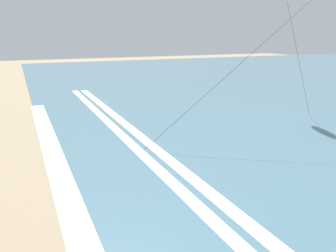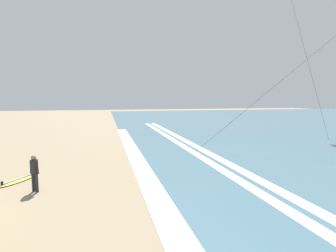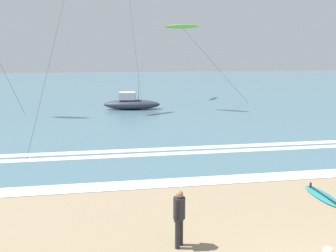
{
  "view_description": "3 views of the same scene",
  "coord_description": "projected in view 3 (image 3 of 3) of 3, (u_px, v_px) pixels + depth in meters",
  "views": [
    {
      "loc": [
        7.53,
        6.86,
        6.19
      ],
      "look_at": [
        -2.43,
        11.24,
        3.21
      ],
      "focal_mm": 36.42,
      "sensor_mm": 36.0,
      "label": 1
    },
    {
      "loc": [
        8.67,
        6.2,
        4.0
      ],
      "look_at": [
        -1.43,
        8.67,
        2.86
      ],
      "focal_mm": 27.39,
      "sensor_mm": 36.0,
      "label": 2
    },
    {
      "loc": [
        -4.79,
        -5.76,
        5.13
      ],
      "look_at": [
        -1.99,
        10.69,
        1.83
      ],
      "focal_mm": 39.47,
      "sensor_mm": 36.0,
      "label": 3
    }
  ],
  "objects": [
    {
      "name": "ocean_surface",
      "position": [
        136.0,
        86.0,
        58.34
      ],
      "size": [
        140.0,
        90.0,
        0.01
      ],
      "primitive_type": "cube",
      "color": "#476B7A",
      "rests_on": "ground"
    },
    {
      "name": "wave_foam_shoreline",
      "position": [
        266.0,
        177.0,
        15.5
      ],
      "size": [
        51.42,
        1.02,
        0.01
      ],
      "primitive_type": "cube",
      "color": "white",
      "rests_on": "ocean_surface"
    },
    {
      "name": "wave_foam_mid_break",
      "position": [
        170.0,
        154.0,
        19.11
      ],
      "size": [
        58.34,
        0.58,
        0.01
      ],
      "primitive_type": "cube",
      "color": "white",
      "rests_on": "ocean_surface"
    },
    {
      "name": "wave_foam_outer_break",
      "position": [
        166.0,
        149.0,
        20.05
      ],
      "size": [
        58.27,
        0.63,
        0.01
      ],
      "primitive_type": "cube",
      "color": "white",
      "rests_on": "ocean_surface"
    },
    {
      "name": "surfer_mid_group",
      "position": [
        179.0,
        213.0,
        9.77
      ],
      "size": [
        0.38,
        0.46,
        1.6
      ],
      "color": "#232328",
      "rests_on": "ground"
    },
    {
      "name": "surfboard_foreground_flat",
      "position": [
        322.0,
        196.0,
        13.4
      ],
      "size": [
        0.63,
        2.11,
        0.25
      ],
      "color": "teal",
      "rests_on": "ground"
    },
    {
      "name": "kite_lime_low_near",
      "position": [
        182.0,
        27.0,
        32.18
      ],
      "size": [
        9.67,
        5.4,
        7.62
      ],
      "color": "#70C628",
      "rests_on": "ground"
    },
    {
      "name": "offshore_boat",
      "position": [
        131.0,
        103.0,
        34.18
      ],
      "size": [
        5.39,
        2.42,
        2.7
      ],
      "color": "#2D3342",
      "rests_on": "ground"
    }
  ]
}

